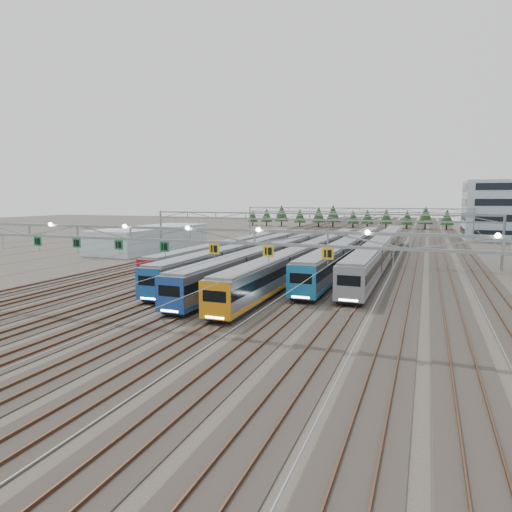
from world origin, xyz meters
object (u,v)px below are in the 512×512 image
(train_b, at_px, (253,253))
(gantry_mid, at_px, (310,222))
(train_e, at_px, (350,250))
(train_d, at_px, (312,255))
(depot_bldg_north, at_px, (512,210))
(gantry_near, at_px, (188,238))
(west_shed, at_px, (152,238))
(train_a, at_px, (238,249))
(gantry_far, at_px, (353,214))
(train_c, at_px, (275,256))
(train_f, at_px, (382,249))

(train_b, bearing_deg, gantry_mid, 50.79)
(train_b, distance_m, train_e, 15.34)
(train_d, bearing_deg, depot_bldg_north, 61.06)
(gantry_near, xyz_separation_m, west_shed, (-34.60, 47.15, -4.83))
(train_a, bearing_deg, gantry_mid, 17.00)
(gantry_mid, relative_size, gantry_far, 1.00)
(train_e, height_order, gantry_far, gantry_far)
(gantry_mid, relative_size, depot_bldg_north, 2.56)
(gantry_far, bearing_deg, train_c, -92.29)
(train_d, distance_m, west_shed, 39.59)
(train_e, xyz_separation_m, gantry_near, (-6.80, -39.12, 4.90))
(gantry_near, bearing_deg, gantry_far, 89.97)
(train_b, distance_m, gantry_near, 32.93)
(train_b, xyz_separation_m, gantry_far, (6.75, 53.27, 4.33))
(train_d, height_order, train_f, train_f)
(gantry_near, height_order, depot_bldg_north, depot_bldg_north)
(gantry_mid, bearing_deg, train_d, -72.93)
(train_d, height_order, gantry_far, gantry_far)
(gantry_near, relative_size, gantry_far, 1.00)
(train_a, height_order, west_shed, west_shed)
(train_c, xyz_separation_m, depot_bldg_north, (39.72, 67.60, 5.26))
(train_a, xyz_separation_m, train_d, (13.50, -3.89, 0.12))
(train_c, xyz_separation_m, train_e, (9.00, 10.23, 0.12))
(train_e, distance_m, gantry_mid, 8.01)
(train_e, height_order, depot_bldg_north, depot_bldg_north)
(gantry_mid, bearing_deg, train_f, 13.89)
(train_c, distance_m, gantry_near, 29.41)
(train_b, relative_size, train_f, 0.84)
(train_c, bearing_deg, gantry_mid, 78.67)
(depot_bldg_north, bearing_deg, west_shed, -145.62)
(gantry_near, bearing_deg, train_a, 106.98)
(gantry_near, bearing_deg, west_shed, 126.27)
(train_d, height_order, gantry_near, gantry_near)
(gantry_far, bearing_deg, train_d, -87.54)
(train_d, distance_m, gantry_far, 52.55)
(train_b, height_order, train_e, train_e)
(gantry_near, xyz_separation_m, depot_bldg_north, (37.51, 96.49, 0.24))
(train_e, bearing_deg, train_a, -172.28)
(west_shed, bearing_deg, train_f, -5.29)
(train_e, distance_m, gantry_far, 46.68)
(gantry_near, bearing_deg, train_c, 94.36)
(depot_bldg_north, bearing_deg, train_b, -124.37)
(train_b, xyz_separation_m, west_shed, (-27.90, 15.30, 0.20))
(train_a, height_order, gantry_far, gantry_far)
(train_d, relative_size, west_shed, 2.19)
(train_a, relative_size, train_d, 0.80)
(train_d, relative_size, gantry_far, 1.17)
(train_f, distance_m, gantry_mid, 12.32)
(train_a, bearing_deg, gantry_near, -73.02)
(gantry_mid, xyz_separation_m, depot_bldg_north, (37.47, 56.37, 0.94))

